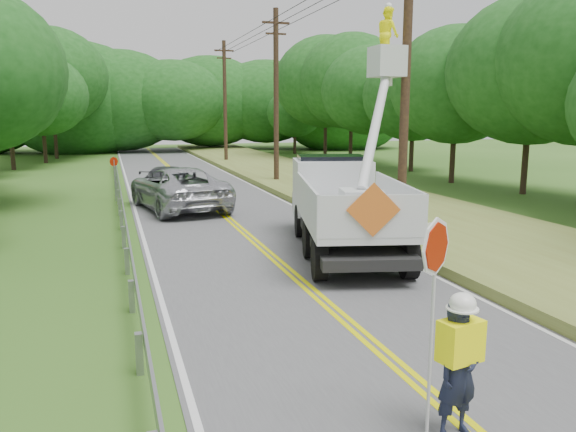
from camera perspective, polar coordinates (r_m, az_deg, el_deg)
name	(u,v)px	position (r m, az deg, el deg)	size (l,w,h in m)	color
ground	(397,366)	(9.85, 11.00, -14.75)	(140.00, 140.00, 0.00)	#30591A
road	(228,218)	(22.60, -6.15, -0.23)	(7.20, 96.00, 0.03)	#515154
guardrail	(122,206)	(22.98, -16.51, 0.95)	(0.18, 48.00, 0.77)	gray
utility_poles	(319,89)	(26.54, 3.16, 12.79)	(1.60, 43.30, 10.00)	black
tall_grass_verge	(387,206)	(24.95, 10.03, 1.00)	(7.00, 96.00, 0.30)	olive
treeline_left	(4,85)	(39.14, -26.91, 11.80)	(11.65, 54.84, 11.88)	#332319
treeline_right	(427,81)	(38.45, 13.91, 13.17)	(11.13, 54.57, 11.15)	#332319
treeline_horizon	(157,101)	(64.18, -13.14, 11.34)	(57.85, 15.80, 12.53)	#174A15
flagger	(458,360)	(7.67, 16.94, -13.86)	(1.12, 0.55, 2.93)	#191E33
bucket_truck	(343,192)	(17.95, 5.58, 2.40)	(4.66, 8.14, 7.45)	black
suv_silver	(178,188)	(24.94, -11.11, 2.80)	(3.06, 6.63, 1.84)	#B4B6BC
suv_darkgrey	(169,179)	(30.53, -12.03, 3.70)	(1.95, 4.79, 1.39)	#323438
stop_sign_permanent	(114,173)	(27.92, -17.23, 4.22)	(0.39, 0.27, 2.13)	gray
yard_sign	(433,228)	(18.81, 14.51, -1.21)	(0.46, 0.08, 0.67)	white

